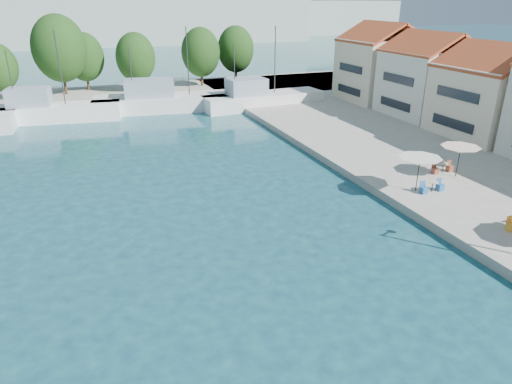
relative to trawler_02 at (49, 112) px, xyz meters
name	(u,v)px	position (x,y,z in m)	size (l,w,h in m)	color
quay_right	(493,148)	(37.87, -26.71, -0.77)	(32.00, 92.00, 0.60)	gray
quay_far	(114,97)	(7.87, 10.29, -0.77)	(90.00, 16.00, 0.60)	gray
hill_west	(2,17)	(-14.13, 103.29, 6.93)	(180.00, 40.00, 16.00)	#97A59A
hill_east	(214,18)	(55.87, 123.29, 4.93)	(140.00, 40.00, 12.00)	#97A59A
building_04	(494,89)	(39.87, -23.71, 3.95)	(9.00, 8.80, 9.20)	beige
building_05	(429,73)	(39.87, -14.71, 4.19)	(8.40, 8.80, 9.70)	silver
building_06	(380,61)	(39.87, -5.71, 4.43)	(9.00, 8.80, 10.20)	beige
trawler_02	(49,112)	(0.00, 0.00, 0.00)	(15.06, 5.83, 10.20)	white
trawler_03	(170,101)	(13.86, 0.69, 0.00)	(19.86, 7.60, 10.20)	silver
trawler_04	(261,99)	(24.76, -2.37, 0.00)	(15.74, 4.90, 10.20)	silver
tree_04	(59,49)	(1.81, 12.99, 5.58)	(7.08, 7.08, 10.49)	#3F2B19
tree_05	(84,57)	(4.86, 15.08, 4.14)	(5.39, 5.39, 7.98)	#3F2B19
tree_06	(136,57)	(11.51, 11.62, 4.17)	(5.44, 5.44, 8.05)	#3F2B19
tree_07	(201,52)	(21.15, 12.64, 4.41)	(5.72, 5.72, 8.46)	#3F2B19
tree_08	(236,49)	(27.46, 15.05, 4.40)	(5.70, 5.70, 8.44)	#3F2B19
umbrella_white	(420,161)	(24.16, -32.82, 1.69)	(2.92, 2.92, 2.41)	black
umbrella_cream	(460,150)	(28.74, -31.69, 1.60)	(2.83, 2.83, 2.32)	black
cafe_table_02	(432,188)	(25.03, -33.41, -0.18)	(1.82, 0.70, 0.76)	black
cafe_table_03	(443,169)	(28.39, -30.67, -0.18)	(1.82, 0.70, 0.76)	black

